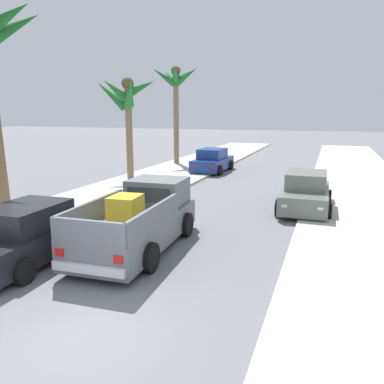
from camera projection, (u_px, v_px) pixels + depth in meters
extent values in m
plane|color=slate|center=(84.00, 334.00, 6.81)|extent=(160.00, 160.00, 0.00)
cube|color=beige|center=(134.00, 188.00, 19.67)|extent=(4.98, 60.00, 0.12)
cube|color=beige|center=(366.00, 205.00, 15.99)|extent=(4.98, 60.00, 0.12)
cube|color=silver|center=(153.00, 189.00, 19.30)|extent=(0.16, 60.00, 0.10)
cube|color=silver|center=(338.00, 203.00, 16.35)|extent=(0.16, 60.00, 0.10)
cube|color=slate|center=(137.00, 229.00, 10.92)|extent=(2.18, 5.19, 0.80)
cube|color=slate|center=(158.00, 191.00, 12.25)|extent=(1.79, 1.59, 0.80)
cube|color=#283342|center=(148.00, 195.00, 11.53)|extent=(1.38, 0.13, 0.44)
cube|color=#283342|center=(166.00, 186.00, 12.95)|extent=(1.46, 0.13, 0.48)
cube|color=slate|center=(92.00, 211.00, 10.23)|extent=(0.27, 3.30, 0.56)
cube|color=slate|center=(155.00, 216.00, 9.71)|extent=(0.27, 3.30, 0.56)
cube|color=slate|center=(88.00, 232.00, 8.43)|extent=(1.88, 0.20, 0.56)
cube|color=silver|center=(88.00, 269.00, 8.52)|extent=(1.83, 0.21, 0.20)
cylinder|color=black|center=(130.00, 220.00, 12.67)|extent=(0.30, 0.77, 0.76)
cylinder|color=black|center=(186.00, 225.00, 12.11)|extent=(0.30, 0.77, 0.76)
cylinder|color=black|center=(80.00, 249.00, 9.93)|extent=(0.30, 0.77, 0.76)
cylinder|color=black|center=(150.00, 257.00, 9.37)|extent=(0.30, 0.77, 0.76)
cube|color=red|center=(59.00, 253.00, 8.70)|extent=(0.22, 0.05, 0.18)
cube|color=red|center=(118.00, 260.00, 8.27)|extent=(0.22, 0.05, 0.18)
cube|color=gold|center=(126.00, 209.00, 10.12)|extent=(0.81, 0.94, 0.72)
cube|color=slate|center=(305.00, 197.00, 15.34)|extent=(1.81, 4.22, 0.72)
cube|color=slate|center=(306.00, 180.00, 15.29)|extent=(1.54, 2.12, 0.64)
cube|color=#283342|center=(305.00, 185.00, 14.40)|extent=(1.37, 0.10, 0.52)
cube|color=#283342|center=(308.00, 177.00, 16.19)|extent=(1.34, 0.10, 0.50)
cylinder|color=black|center=(328.00, 212.00, 13.89)|extent=(0.23, 0.64, 0.64)
cylinder|color=black|center=(278.00, 208.00, 14.48)|extent=(0.23, 0.64, 0.64)
cylinder|color=black|center=(328.00, 197.00, 16.30)|extent=(0.23, 0.64, 0.64)
cylinder|color=black|center=(285.00, 194.00, 16.88)|extent=(0.23, 0.64, 0.64)
cube|color=red|center=(323.00, 186.00, 17.06)|extent=(0.20, 0.04, 0.12)
cube|color=white|center=(320.00, 209.00, 13.18)|extent=(0.20, 0.04, 0.10)
cube|color=red|center=(294.00, 184.00, 17.47)|extent=(0.20, 0.04, 0.12)
cube|color=white|center=(284.00, 206.00, 13.58)|extent=(0.20, 0.04, 0.10)
cube|color=black|center=(31.00, 240.00, 10.16)|extent=(1.90, 4.26, 0.72)
cube|color=black|center=(26.00, 217.00, 9.93)|extent=(1.59, 2.15, 0.64)
cube|color=#283342|center=(50.00, 209.00, 10.83)|extent=(1.37, 0.13, 0.52)
cylinder|color=black|center=(37.00, 231.00, 11.69)|extent=(0.24, 0.65, 0.64)
cylinder|color=black|center=(88.00, 236.00, 11.14)|extent=(0.24, 0.65, 0.64)
cylinder|color=black|center=(24.00, 271.00, 8.72)|extent=(0.24, 0.65, 0.64)
cube|color=white|center=(61.00, 216.00, 12.29)|extent=(0.20, 0.05, 0.10)
cube|color=white|center=(94.00, 219.00, 11.92)|extent=(0.20, 0.05, 0.10)
cube|color=navy|center=(213.00, 164.00, 25.30)|extent=(1.85, 4.24, 0.72)
cube|color=navy|center=(212.00, 154.00, 25.06)|extent=(1.57, 2.13, 0.64)
cube|color=#283342|center=(217.00, 152.00, 25.95)|extent=(1.37, 0.11, 0.52)
cube|color=#283342|center=(208.00, 155.00, 24.18)|extent=(1.34, 0.11, 0.50)
cylinder|color=black|center=(206.00, 164.00, 26.85)|extent=(0.23, 0.64, 0.64)
cylinder|color=black|center=(231.00, 165.00, 26.21)|extent=(0.23, 0.64, 0.64)
cylinder|color=black|center=(193.00, 169.00, 24.47)|extent=(0.23, 0.64, 0.64)
cylinder|color=black|center=(220.00, 170.00, 23.83)|extent=(0.23, 0.64, 0.64)
cube|color=red|center=(192.00, 166.00, 23.57)|extent=(0.20, 0.04, 0.12)
cube|color=white|center=(214.00, 159.00, 27.42)|extent=(0.20, 0.04, 0.10)
cube|color=red|center=(212.00, 167.00, 23.12)|extent=(0.20, 0.04, 0.12)
cube|color=white|center=(230.00, 159.00, 26.99)|extent=(0.20, 0.04, 0.10)
cone|color=#196023|center=(7.00, 17.00, 12.26)|extent=(1.88, 0.88, 1.25)
cone|color=#196023|center=(15.00, 26.00, 13.05)|extent=(1.44, 1.99, 1.49)
cylinder|color=#846B4C|center=(176.00, 119.00, 28.09)|extent=(0.39, 0.41, 6.82)
cone|color=#23702D|center=(187.00, 75.00, 27.15)|extent=(1.78, 0.61, 1.38)
cone|color=#23702D|center=(183.00, 76.00, 28.12)|extent=(1.09, 1.90, 1.24)
cone|color=#23702D|center=(170.00, 77.00, 28.39)|extent=(1.92, 1.91, 1.36)
cone|color=#23702D|center=(163.00, 76.00, 27.29)|extent=(1.83, 1.44, 1.45)
cone|color=#23702D|center=(175.00, 74.00, 26.63)|extent=(1.11, 1.83, 1.28)
sphere|color=brown|center=(176.00, 71.00, 27.39)|extent=(0.70, 0.70, 0.70)
cylinder|color=#846B4C|center=(129.00, 133.00, 21.46)|extent=(0.38, 0.39, 5.45)
cone|color=#23702D|center=(142.00, 87.00, 20.81)|extent=(1.77, 0.86, 1.14)
cone|color=#23702D|center=(139.00, 88.00, 21.51)|extent=(1.14, 1.74, 1.13)
cone|color=#23702D|center=(129.00, 93.00, 22.04)|extent=(1.40, 2.13, 1.65)
cone|color=#23702D|center=(111.00, 94.00, 21.37)|extent=(2.06, 0.58, 1.80)
cone|color=#23702D|center=(115.00, 89.00, 20.55)|extent=(1.35, 1.60, 1.36)
cone|color=#23702D|center=(130.00, 92.00, 20.00)|extent=(1.66, 2.01, 1.72)
sphere|color=brown|center=(128.00, 83.00, 20.90)|extent=(0.68, 0.68, 0.68)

